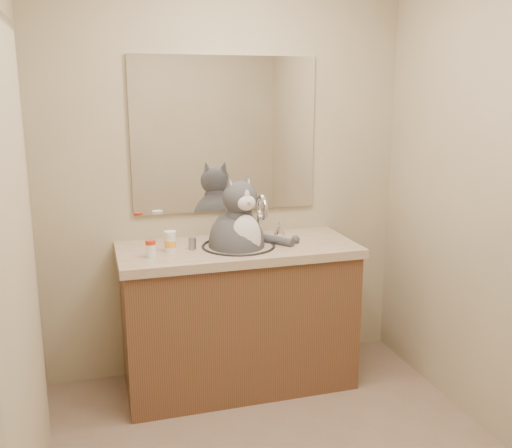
{
  "coord_description": "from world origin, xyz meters",
  "views": [
    {
      "loc": [
        -0.78,
        -2.05,
        1.7
      ],
      "look_at": [
        0.02,
        0.65,
        1.04
      ],
      "focal_mm": 40.0,
      "sensor_mm": 36.0,
      "label": 1
    }
  ],
  "objects_px": {
    "pill_bottle_redcap": "(151,249)",
    "grey_canister": "(192,243)",
    "cat": "(238,239)",
    "pill_bottle_orange": "(170,242)"
  },
  "relations": [
    {
      "from": "pill_bottle_redcap",
      "to": "pill_bottle_orange",
      "type": "bearing_deg",
      "value": 35.23
    },
    {
      "from": "pill_bottle_redcap",
      "to": "grey_canister",
      "type": "xyz_separation_m",
      "value": [
        0.24,
        0.09,
        -0.01
      ]
    },
    {
      "from": "pill_bottle_redcap",
      "to": "cat",
      "type": "bearing_deg",
      "value": 9.39
    },
    {
      "from": "pill_bottle_orange",
      "to": "pill_bottle_redcap",
      "type": "bearing_deg",
      "value": -144.77
    },
    {
      "from": "cat",
      "to": "pill_bottle_redcap",
      "type": "relative_size",
      "value": 6.8
    },
    {
      "from": "pill_bottle_orange",
      "to": "grey_canister",
      "type": "relative_size",
      "value": 1.69
    },
    {
      "from": "cat",
      "to": "pill_bottle_orange",
      "type": "xyz_separation_m",
      "value": [
        -0.38,
        -0.0,
        0.01
      ]
    },
    {
      "from": "pill_bottle_redcap",
      "to": "pill_bottle_orange",
      "type": "xyz_separation_m",
      "value": [
        0.11,
        0.08,
        0.01
      ]
    },
    {
      "from": "pill_bottle_orange",
      "to": "grey_canister",
      "type": "xyz_separation_m",
      "value": [
        0.12,
        0.01,
        -0.02
      ]
    },
    {
      "from": "pill_bottle_orange",
      "to": "grey_canister",
      "type": "distance_m",
      "value": 0.12
    }
  ]
}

